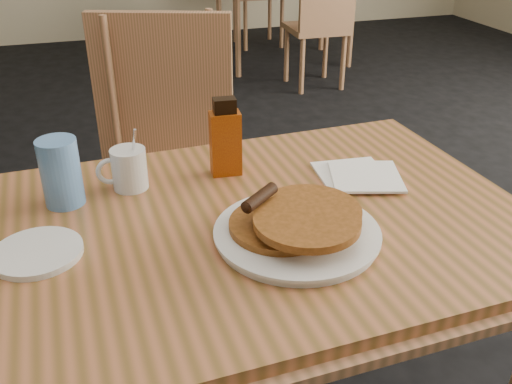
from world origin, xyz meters
The scene contains 9 objects.
main_table centered at (0.02, 0.08, 0.71)m, with size 1.22×0.85×0.75m.
chair_main_far centered at (0.00, 0.83, 0.60)m, with size 0.58×0.59×1.00m.
chair_neighbor_near centered at (1.42, 2.92, 0.52)m, with size 0.41×0.41×0.87m.
pancake_plate centered at (0.10, -0.02, 0.77)m, with size 0.31×0.31×0.09m.
coffee_mug centered at (-0.18, 0.28, 0.80)m, with size 0.11×0.08×0.14m.
syrup_bottle centered at (0.04, 0.29, 0.83)m, with size 0.07×0.05×0.18m.
napkin_stack centered at (0.32, 0.18, 0.76)m, with size 0.20×0.21×0.01m.
blue_tumbler centered at (-0.32, 0.25, 0.82)m, with size 0.08×0.08×0.14m, color #5B90D5.
side_saucer centered at (-0.37, 0.07, 0.76)m, with size 0.16×0.16×0.01m, color white.
Camera 1 is at (-0.25, -0.85, 1.34)m, focal length 40.00 mm.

